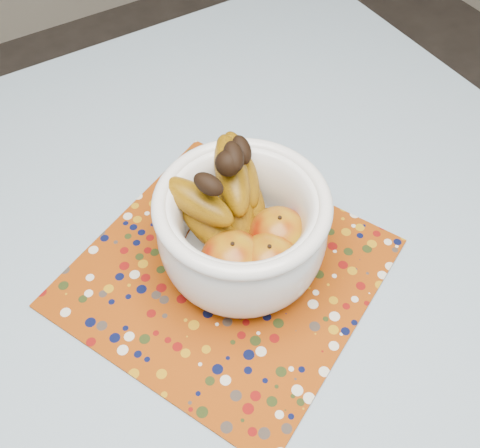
% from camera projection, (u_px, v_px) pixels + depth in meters
% --- Properties ---
extents(table, '(1.20, 1.20, 0.75)m').
position_uv_depth(table, '(208.00, 378.00, 0.75)').
color(table, brown).
rests_on(table, ground).
extents(tablecloth, '(1.32, 1.32, 0.01)m').
position_uv_depth(tablecloth, '(205.00, 352.00, 0.69)').
color(tablecloth, '#5F839F').
rests_on(tablecloth, table).
extents(placemat, '(0.48, 0.48, 0.00)m').
position_uv_depth(placemat, '(226.00, 272.00, 0.75)').
color(placemat, '#863407').
rests_on(placemat, tablecloth).
extents(fruit_bowl, '(0.22, 0.23, 0.18)m').
position_uv_depth(fruit_bowl, '(239.00, 221.00, 0.71)').
color(fruit_bowl, white).
rests_on(fruit_bowl, placemat).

